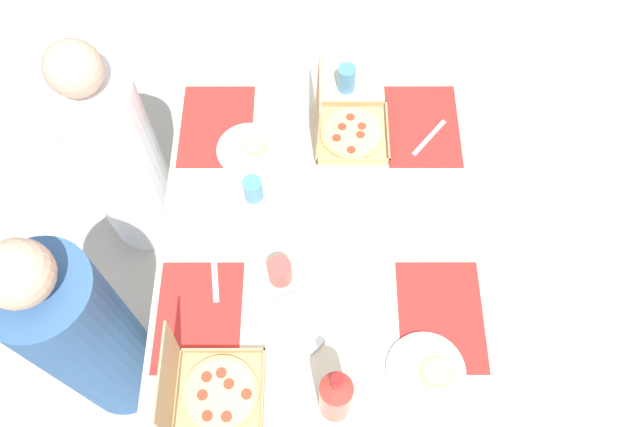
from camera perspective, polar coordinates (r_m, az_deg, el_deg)
The scene contains 22 objects.
ground_plane at distance 2.76m, azimuth 0.00°, elevation -7.13°, with size 6.00×6.00×0.00m, color beige.
dining_table at distance 2.18m, azimuth 0.00°, elevation -1.16°, with size 1.59×1.04×0.73m.
placemat_near_left at distance 1.99m, azimuth 10.90°, elevation -9.12°, with size 0.36×0.26×0.00m, color red.
placemat_near_right at distance 2.31m, azimuth 9.29°, elevation 7.85°, with size 0.36×0.26×0.00m, color red.
placemat_far_left at distance 1.99m, azimuth -10.88°, elevation -9.14°, with size 0.36×0.26×0.00m, color red.
placemat_far_right at distance 2.31m, azimuth -9.31°, elevation 7.83°, with size 0.36×0.26×0.00m, color red.
pizza_box_corner_right at distance 1.87m, azimuth -9.98°, elevation -15.56°, with size 0.25×0.26×0.29m.
pizza_box_center at distance 2.23m, azimuth 2.29°, elevation 7.77°, with size 0.26×0.26×0.29m.
plate_middle at distance 1.92m, azimuth 9.66°, elevation -13.90°, with size 0.23×0.23×0.03m.
plate_near_left at distance 1.94m, azimuth -2.31°, elevation -10.09°, with size 0.20×0.20×0.02m.
plate_far_left at distance 2.23m, azimuth -6.41°, elevation 5.79°, with size 0.22×0.22×0.03m.
soda_bottle at distance 1.75m, azimuth 1.47°, elevation -16.19°, with size 0.09×0.09×0.32m.
cup_spare at distance 2.10m, azimuth -6.06°, elevation 2.20°, with size 0.07×0.07×0.09m, color teal.
cup_dark at distance 1.96m, azimuth -3.63°, elevation -5.27°, with size 0.08×0.08×0.09m, color #BF4742.
cup_clear_left at distance 2.35m, azimuth 2.44°, elevation 12.10°, with size 0.07×0.07×0.11m, color teal.
condiment_bowl at distance 2.07m, azimuth -2.36°, elevation -0.35°, with size 0.10×0.10×0.04m, color white.
knife_by_near_right at distance 2.06m, azimuth 10.00°, elevation -3.39°, with size 0.21×0.02×0.01m, color #B7B7BC.
fork_by_far_left at distance 2.29m, azimuth 9.87°, elevation 6.77°, with size 0.19×0.02×0.01m, color #B7B7BC.
knife_by_near_left at distance 2.48m, azimuth 7.21°, elevation 13.18°, with size 0.21×0.02×0.01m, color #B7B7BC.
knife_by_far_right at distance 2.03m, azimuth -9.49°, elevation -5.18°, with size 0.21×0.02×0.01m, color #B7B7BC.
diner_left_seat at distance 2.28m, azimuth -20.32°, elevation -10.41°, with size 0.32×0.32×1.16m.
diner_right_seat at distance 2.59m, azimuth -17.62°, elevation 4.66°, with size 0.32×0.32×1.13m.
Camera 1 is at (-0.99, 0.00, 2.57)m, focal length 35.36 mm.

